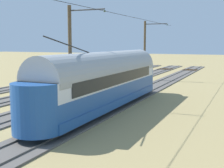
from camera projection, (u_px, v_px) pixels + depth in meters
ground_plane at (65, 93)px, 30.40m from camera, size 220.00×220.00×0.00m
track_streetcar_siding at (131, 97)px, 27.93m from camera, size 2.80×80.00×0.18m
track_adjacent_siding at (87, 94)px, 29.76m from camera, size 2.80×80.00×0.18m
track_third_siding at (48, 91)px, 31.59m from camera, size 2.80×80.00×0.18m
track_outer_siding at (13, 88)px, 33.42m from camera, size 2.80×80.00×0.18m
vintage_streetcar at (105, 80)px, 22.51m from camera, size 2.65×18.42×5.13m
catenary_pole_foreground at (145, 50)px, 40.14m from camera, size 3.14×0.28×7.73m
catenary_pole_mid_near at (71, 55)px, 23.43m from camera, size 3.14×0.28×7.73m
overhead_wire_run at (108, 12)px, 22.63m from camera, size 2.93×40.87×0.18m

